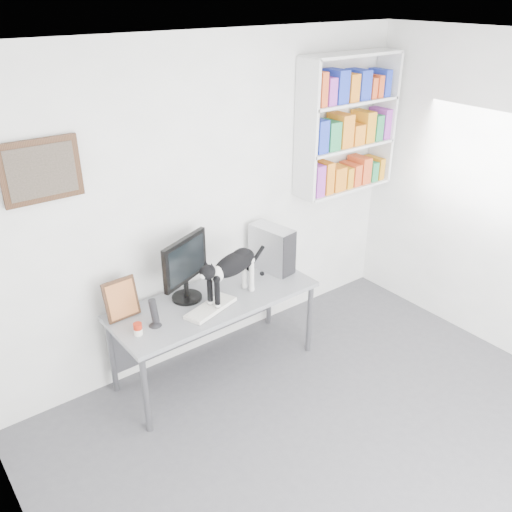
% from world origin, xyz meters
% --- Properties ---
extents(room, '(4.01, 4.01, 2.70)m').
position_xyz_m(room, '(0.00, 0.00, 1.35)').
color(room, '#525257').
rests_on(room, ground).
extents(bookshelf, '(1.03, 0.28, 1.24)m').
position_xyz_m(bookshelf, '(1.40, 1.85, 1.85)').
color(bookshelf, silver).
rests_on(bookshelf, room).
extents(wall_art, '(0.52, 0.04, 0.42)m').
position_xyz_m(wall_art, '(-1.30, 1.97, 1.90)').
color(wall_art, '#442916').
rests_on(wall_art, room).
extents(desk, '(1.72, 0.69, 0.71)m').
position_xyz_m(desk, '(-0.23, 1.62, 0.36)').
color(desk, gray).
rests_on(desk, room).
extents(monitor, '(0.57, 0.43, 0.55)m').
position_xyz_m(monitor, '(-0.41, 1.76, 0.98)').
color(monitor, black).
rests_on(monitor, desk).
extents(keyboard, '(0.48, 0.29, 0.03)m').
position_xyz_m(keyboard, '(-0.35, 1.50, 0.73)').
color(keyboard, silver).
rests_on(keyboard, desk).
extents(pc_tower, '(0.24, 0.43, 0.40)m').
position_xyz_m(pc_tower, '(0.46, 1.75, 0.91)').
color(pc_tower, silver).
rests_on(pc_tower, desk).
extents(speaker, '(0.13, 0.13, 0.23)m').
position_xyz_m(speaker, '(-0.80, 1.56, 0.83)').
color(speaker, black).
rests_on(speaker, desk).
extents(leaning_print, '(0.27, 0.12, 0.33)m').
position_xyz_m(leaning_print, '(-0.94, 1.82, 0.87)').
color(leaning_print, '#442916').
rests_on(leaning_print, desk).
extents(soup_can, '(0.08, 0.08, 0.09)m').
position_xyz_m(soup_can, '(-0.95, 1.53, 0.76)').
color(soup_can, '#AF220F').
rests_on(soup_can, desk).
extents(cat, '(0.69, 0.33, 0.41)m').
position_xyz_m(cat, '(-0.11, 1.54, 0.92)').
color(cat, black).
rests_on(cat, desk).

